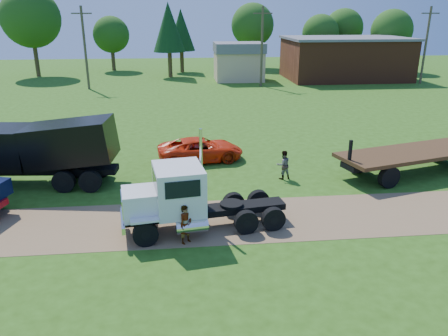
{
  "coord_description": "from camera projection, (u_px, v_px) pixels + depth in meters",
  "views": [
    {
      "loc": [
        -3.75,
        -16.57,
        8.35
      ],
      "look_at": [
        -1.82,
        2.15,
        1.6
      ],
      "focal_mm": 35.0,
      "sensor_mm": 36.0,
      "label": 1
    }
  ],
  "objects": [
    {
      "name": "orange_pickup",
      "position": [
        201.0,
        150.0,
        25.74
      ],
      "size": [
        5.29,
        3.06,
        1.39
      ],
      "primitive_type": "imported",
      "rotation": [
        0.0,
        0.0,
        1.73
      ],
      "color": "red",
      "rests_on": "ground"
    },
    {
      "name": "tree_row",
      "position": [
        213.0,
        27.0,
        62.87
      ],
      "size": [
        56.85,
        14.52,
        11.45
      ],
      "color": "#392A17",
      "rests_on": "ground"
    },
    {
      "name": "tan_shed",
      "position": [
        239.0,
        61.0,
        55.72
      ],
      "size": [
        6.2,
        5.4,
        4.7
      ],
      "color": "tan",
      "rests_on": "ground"
    },
    {
      "name": "brick_building",
      "position": [
        345.0,
        58.0,
        57.0
      ],
      "size": [
        15.4,
        10.4,
        5.3
      ],
      "color": "brown",
      "rests_on": "ground"
    },
    {
      "name": "dirt_track",
      "position": [
        271.0,
        218.0,
        18.7
      ],
      "size": [
        120.0,
        4.2,
        0.01
      ],
      "primitive_type": "cube",
      "color": "brown",
      "rests_on": "ground"
    },
    {
      "name": "spectator_a",
      "position": [
        186.0,
        224.0,
        16.48
      ],
      "size": [
        0.67,
        0.66,
        1.56
      ],
      "primitive_type": "imported",
      "rotation": [
        0.0,
        0.0,
        0.74
      ],
      "color": "#999999",
      "rests_on": "ground"
    },
    {
      "name": "black_dump_truck",
      "position": [
        43.0,
        149.0,
        21.79
      ],
      "size": [
        8.08,
        3.07,
        3.45
      ],
      "rotation": [
        0.0,
        0.0,
        -0.09
      ],
      "color": "black",
      "rests_on": "ground"
    },
    {
      "name": "flatbed_trailer",
      "position": [
        417.0,
        156.0,
        23.66
      ],
      "size": [
        9.47,
        5.01,
        2.33
      ],
      "rotation": [
        0.0,
        0.0,
        0.27
      ],
      "color": "#3D2813",
      "rests_on": "ground"
    },
    {
      "name": "ground",
      "position": [
        271.0,
        218.0,
        18.7
      ],
      "size": [
        140.0,
        140.0,
        0.0
      ],
      "primitive_type": "plane",
      "color": "#2A4E11",
      "rests_on": "ground"
    },
    {
      "name": "white_semi_tractor",
      "position": [
        181.0,
        199.0,
        17.26
      ],
      "size": [
        6.84,
        3.1,
        4.04
      ],
      "rotation": [
        0.0,
        0.0,
        0.15
      ],
      "color": "black",
      "rests_on": "ground"
    },
    {
      "name": "spectator_b",
      "position": [
        283.0,
        165.0,
        22.9
      ],
      "size": [
        0.86,
        0.74,
        1.55
      ],
      "primitive_type": "imported",
      "rotation": [
        0.0,
        0.0,
        3.36
      ],
      "color": "#999999",
      "rests_on": "ground"
    },
    {
      "name": "utility_poles",
      "position": [
        262.0,
        45.0,
        50.46
      ],
      "size": [
        42.2,
        0.28,
        9.0
      ],
      "color": "#443726",
      "rests_on": "ground"
    }
  ]
}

